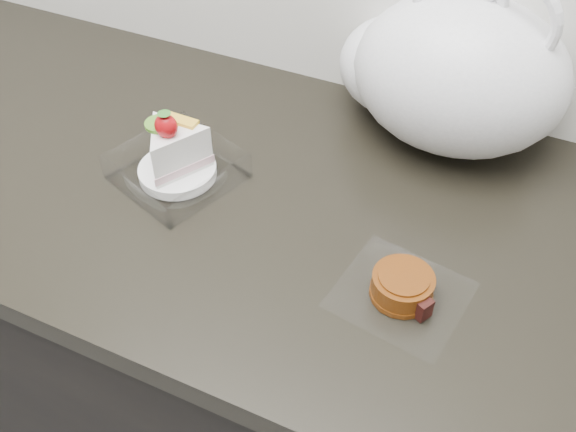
{
  "coord_description": "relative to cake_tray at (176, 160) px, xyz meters",
  "views": [
    {
      "loc": [
        0.43,
        1.08,
        1.53
      ],
      "look_at": [
        0.17,
        1.62,
        0.94
      ],
      "focal_mm": 40.0,
      "sensor_mm": 36.0,
      "label": 1
    }
  ],
  "objects": [
    {
      "name": "cake_tray",
      "position": [
        0.0,
        0.0,
        0.0
      ],
      "size": [
        0.2,
        0.2,
        0.12
      ],
      "rotation": [
        0.0,
        0.0,
        -0.34
      ],
      "color": "white",
      "rests_on": "counter"
    },
    {
      "name": "mooncake_wrap",
      "position": [
        0.37,
        -0.08,
        -0.02
      ],
      "size": [
        0.17,
        0.17,
        0.04
      ],
      "rotation": [
        0.0,
        0.0,
        0.02
      ],
      "color": "white",
      "rests_on": "counter"
    },
    {
      "name": "plastic_bag",
      "position": [
        0.32,
        0.26,
        0.08
      ],
      "size": [
        0.37,
        0.27,
        0.29
      ],
      "rotation": [
        0.0,
        0.0,
        -0.09
      ],
      "color": "white",
      "rests_on": "counter"
    },
    {
      "name": "counter",
      "position": [
        0.03,
        0.03,
        -0.48
      ],
      "size": [
        2.04,
        0.64,
        0.9
      ],
      "color": "black",
      "rests_on": "ground"
    }
  ]
}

